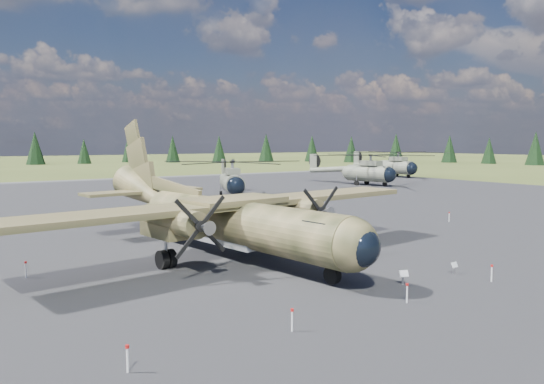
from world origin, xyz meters
TOP-DOWN VIEW (x-y plane):
  - ground at (0.00, 0.00)m, footprint 500.00×500.00m
  - apron at (0.00, 10.00)m, footprint 120.00×120.00m
  - transport_plane at (-5.82, -1.03)m, footprint 27.14×24.52m
  - helicopter_near at (11.31, 27.73)m, footprint 23.14×23.14m
  - helicopter_mid at (37.84, 31.46)m, footprint 22.26×23.99m
  - helicopter_far at (56.31, 42.58)m, footprint 19.87×23.12m
  - info_placard_left at (-1.90, -11.43)m, footprint 0.48×0.32m
  - info_placard_right at (1.81, -11.50)m, footprint 0.41×0.19m
  - barrier_fence at (-0.46, -0.08)m, footprint 33.12×29.62m
  - treeline at (-0.68, -2.03)m, footprint 310.52×304.61m

SIDE VIEW (x-z plane):
  - ground at x=0.00m, z-range 0.00..0.00m
  - apron at x=0.00m, z-range -0.02..0.02m
  - info_placard_right at x=1.81m, z-range 0.10..0.73m
  - info_placard_left at x=-1.90m, z-range 0.12..0.82m
  - barrier_fence at x=-0.46m, z-range 0.08..0.93m
  - transport_plane at x=-5.82m, z-range -1.90..7.03m
  - helicopter_near at x=11.31m, z-range 0.94..5.43m
  - helicopter_mid at x=37.84m, z-range 1.02..5.87m
  - helicopter_far at x=56.31m, z-range 1.03..5.96m
  - treeline at x=-0.68m, z-range -0.72..10.28m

